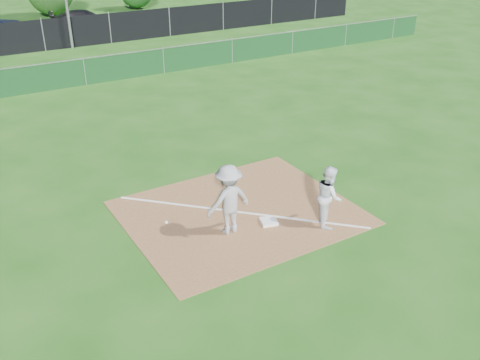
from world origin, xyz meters
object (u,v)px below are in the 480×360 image
first_base (269,221)px  play_at_first (229,200)px  runner (329,196)px  car_right (85,20)px

first_base → play_at_first: play_at_first is taller
play_at_first → runner: bearing=-21.8°
car_right → first_base: bearing=-175.4°
runner → car_right: size_ratio=0.36×
first_base → runner: 1.71m
first_base → car_right: bearing=82.9°
first_base → play_at_first: size_ratio=0.17×
play_at_first → car_right: play_at_first is taller
play_at_first → car_right: (4.56, 27.48, -0.27)m
first_base → play_at_first: bearing=170.2°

